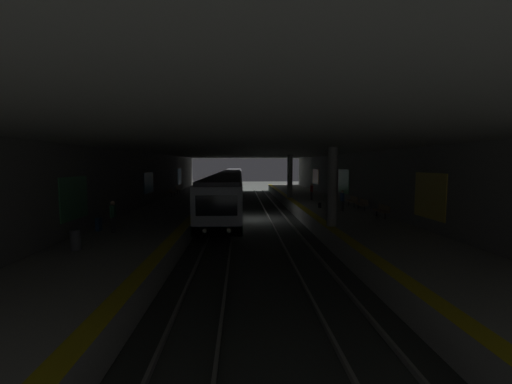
{
  "coord_description": "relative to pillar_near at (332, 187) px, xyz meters",
  "views": [
    {
      "loc": [
        -27.81,
        0.9,
        4.65
      ],
      "look_at": [
        9.63,
        -0.81,
        1.48
      ],
      "focal_mm": 23.49,
      "sensor_mm": 36.0,
      "label": 1
    }
  ],
  "objects": [
    {
      "name": "person_standing_far",
      "position": [
        6.01,
        -2.45,
        -1.42
      ],
      "size": [
        0.6,
        0.22,
        1.59
      ],
      "color": "#3B3B3B",
      "rests_on": "platform_left"
    },
    {
      "name": "bench_right_near",
      "position": [
        18.5,
        12.88,
        -1.75
      ],
      "size": [
        1.7,
        0.47,
        0.86
      ],
      "color": "#262628",
      "rests_on": "platform_right"
    },
    {
      "name": "track_right",
      "position": [
        8.87,
        6.55,
        -3.25
      ],
      "size": [
        60.0,
        1.53,
        0.16
      ],
      "color": "gray",
      "rests_on": "ground"
    },
    {
      "name": "wall_left",
      "position": [
        8.89,
        -5.1,
        -0.52
      ],
      "size": [
        60.0,
        0.56,
        5.6
      ],
      "color": "slate",
      "rests_on": "ground"
    },
    {
      "name": "pillar_near",
      "position": [
        0.0,
        0.0,
        0.0
      ],
      "size": [
        0.56,
        0.56,
        4.55
      ],
      "color": "gray",
      "rests_on": "platform_left"
    },
    {
      "name": "track_left",
      "position": [
        8.87,
        2.15,
        -3.25
      ],
      "size": [
        60.0,
        1.53,
        0.16
      ],
      "color": "gray",
      "rests_on": "ground"
    },
    {
      "name": "ceiling_slab",
      "position": [
        8.87,
        4.35,
        2.47
      ],
      "size": [
        60.0,
        19.4,
        0.4
      ],
      "color": "#ADAAA3",
      "rests_on": "wall_left"
    },
    {
      "name": "backpack_on_floor",
      "position": [
        8.09,
        -1.23,
        -2.08
      ],
      "size": [
        0.3,
        0.2,
        0.4
      ],
      "color": "black",
      "rests_on": "platform_left"
    },
    {
      "name": "bench_right_mid",
      "position": [
        21.97,
        12.88,
        -1.75
      ],
      "size": [
        1.7,
        0.47,
        0.86
      ],
      "color": "#262628",
      "rests_on": "platform_right"
    },
    {
      "name": "person_walking_mid",
      "position": [
        13.99,
        -1.81,
        -1.38
      ],
      "size": [
        0.6,
        0.23,
        1.66
      ],
      "color": "#353535",
      "rests_on": "platform_left"
    },
    {
      "name": "pillar_far",
      "position": [
        16.57,
        0.0,
        0.0
      ],
      "size": [
        0.56,
        0.56,
        4.55
      ],
      "color": "gray",
      "rests_on": "platform_left"
    },
    {
      "name": "bench_left_far",
      "position": [
        8.76,
        -4.18,
        -1.75
      ],
      "size": [
        1.7,
        0.47,
        0.86
      ],
      "color": "#262628",
      "rests_on": "platform_left"
    },
    {
      "name": "suitcase_rolling",
      "position": [
        -0.8,
        12.89,
        -1.92
      ],
      "size": [
        0.43,
        0.2,
        1.01
      ],
      "color": "navy",
      "rests_on": "platform_right"
    },
    {
      "name": "platform_left",
      "position": [
        8.87,
        -2.2,
        -2.8
      ],
      "size": [
        60.0,
        5.3,
        1.06
      ],
      "color": "#A8A59E",
      "rests_on": "ground"
    },
    {
      "name": "platform_right",
      "position": [
        8.87,
        10.9,
        -2.8
      ],
      "size": [
        60.0,
        5.3,
        1.06
      ],
      "color": "#A8A59E",
      "rests_on": "ground"
    },
    {
      "name": "trash_bin",
      "position": [
        -4.85,
        12.15,
        -1.85
      ],
      "size": [
        0.44,
        0.44,
        0.85
      ],
      "color": "#595B5E",
      "rests_on": "platform_right"
    },
    {
      "name": "metro_train",
      "position": [
        25.93,
        6.55,
        -1.3
      ],
      "size": [
        54.02,
        2.83,
        3.49
      ],
      "color": "#B7BCC6",
      "rests_on": "track_right"
    },
    {
      "name": "bench_left_near",
      "position": [
        2.81,
        -4.18,
        -1.75
      ],
      "size": [
        1.7,
        0.47,
        0.86
      ],
      "color": "#262628",
      "rests_on": "platform_left"
    },
    {
      "name": "bench_left_mid",
      "position": [
        6.45,
        -4.18,
        -1.75
      ],
      "size": [
        1.7,
        0.47,
        0.86
      ],
      "color": "#262628",
      "rests_on": "platform_left"
    },
    {
      "name": "wall_right",
      "position": [
        8.89,
        13.8,
        -0.52
      ],
      "size": [
        60.0,
        0.56,
        5.6
      ],
      "color": "slate",
      "rests_on": "ground"
    },
    {
      "name": "ground_plane",
      "position": [
        8.87,
        4.35,
        -3.33
      ],
      "size": [
        120.0,
        120.0,
        0.0
      ],
      "primitive_type": "plane",
      "color": "#383A38"
    },
    {
      "name": "person_waiting_near",
      "position": [
        -1.28,
        11.93,
        -1.37
      ],
      "size": [
        0.6,
        0.23,
        1.67
      ],
      "color": "#373737",
      "rests_on": "platform_right"
    }
  ]
}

